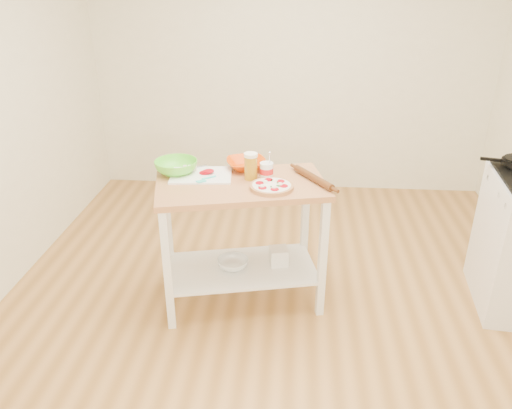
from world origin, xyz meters
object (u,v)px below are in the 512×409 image
object	(u,v)px
cutting_board	(201,175)
rolling_pin	(313,178)
green_bowl	(176,167)
pizza	(272,186)
shelf_bin	(279,256)
beer_pint	(251,166)
orange_bowl	(246,164)
shelf_glass_bowl	(233,263)
prep_island	(242,218)
yogurt_tub	(266,171)
spatula	(205,179)
knife	(183,169)

from	to	relation	value
cutting_board	rolling_pin	world-z (taller)	rolling_pin
green_bowl	cutting_board	bearing A→B (deg)	-11.02
pizza	shelf_bin	world-z (taller)	pizza
beer_pint	orange_bowl	bearing A→B (deg)	104.67
beer_pint	shelf_glass_bowl	world-z (taller)	beer_pint
prep_island	yogurt_tub	size ratio (longest dim) A/B	6.23
beer_pint	pizza	bearing A→B (deg)	-45.78
prep_island	orange_bowl	distance (m)	0.39
spatula	shelf_bin	xyz separation A→B (m)	(0.48, 0.06, -0.59)
pizza	rolling_pin	xyz separation A→B (m)	(0.26, 0.14, 0.01)
knife	green_bowl	world-z (taller)	green_bowl
pizza	cutting_board	xyz separation A→B (m)	(-0.48, 0.18, -0.01)
rolling_pin	shelf_glass_bowl	distance (m)	0.83
pizza	knife	xyz separation A→B (m)	(-0.62, 0.24, 0.00)
knife	shelf_glass_bowl	world-z (taller)	knife
shelf_bin	knife	bearing A→B (deg)	171.52
prep_island	cutting_board	size ratio (longest dim) A/B	2.81
beer_pint	shelf_bin	world-z (taller)	beer_pint
yogurt_tub	rolling_pin	size ratio (longest dim) A/B	0.48
pizza	cutting_board	size ratio (longest dim) A/B	0.65
pizza	green_bowl	world-z (taller)	green_bowl
prep_island	green_bowl	bearing A→B (deg)	163.67
cutting_board	beer_pint	xyz separation A→B (m)	(0.34, -0.03, 0.08)
knife	shelf_bin	bearing A→B (deg)	-38.22
rolling_pin	beer_pint	bearing A→B (deg)	179.32
beer_pint	yogurt_tub	bearing A→B (deg)	11.33
pizza	yogurt_tub	size ratio (longest dim) A/B	1.44
prep_island	cutting_board	bearing A→B (deg)	160.53
beer_pint	cutting_board	bearing A→B (deg)	175.07
yogurt_tub	beer_pint	bearing A→B (deg)	-168.67
orange_bowl	shelf_bin	xyz separation A→B (m)	(0.24, -0.19, -0.61)
prep_island	green_bowl	xyz separation A→B (m)	(-0.45, 0.13, 0.30)
pizza	shelf_glass_bowl	world-z (taller)	pizza
pizza	beer_pint	bearing A→B (deg)	134.22
cutting_board	orange_bowl	distance (m)	0.33
spatula	yogurt_tub	size ratio (longest dim) A/B	0.68
yogurt_tub	shelf_bin	size ratio (longest dim) A/B	1.56
spatula	beer_pint	xyz separation A→B (m)	(0.29, 0.07, 0.07)
spatula	beer_pint	bearing A→B (deg)	-24.30
orange_bowl	green_bowl	size ratio (longest dim) A/B	0.94
cutting_board	beer_pint	bearing A→B (deg)	-10.16
pizza	shelf_glass_bowl	size ratio (longest dim) A/B	1.27
spatula	knife	world-z (taller)	knife
orange_bowl	rolling_pin	size ratio (longest dim) A/B	0.68
prep_island	shelf_bin	xyz separation A→B (m)	(0.25, 0.07, -0.32)
orange_bowl	shelf_bin	size ratio (longest dim) A/B	2.19
pizza	spatula	distance (m)	0.44
shelf_bin	beer_pint	bearing A→B (deg)	178.87
spatula	pizza	bearing A→B (deg)	-47.92
beer_pint	shelf_glass_bowl	xyz separation A→B (m)	(-0.12, -0.08, -0.70)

